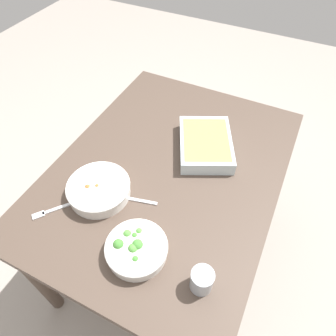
{
  "coord_description": "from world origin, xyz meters",
  "views": [
    {
      "loc": [
        -0.74,
        -0.36,
        1.7
      ],
      "look_at": [
        0.0,
        0.0,
        0.74
      ],
      "focal_mm": 32.53,
      "sensor_mm": 36.0,
      "label": 1
    }
  ],
  "objects": [
    {
      "name": "drink_cup",
      "position": [
        -0.39,
        -0.3,
        0.78
      ],
      "size": [
        0.07,
        0.07,
        0.08
      ],
      "color": "#B2BCC6",
      "rests_on": "dining_table"
    },
    {
      "name": "fork_on_table",
      "position": [
        -0.38,
        0.3,
        0.74
      ],
      "size": [
        0.15,
        0.13,
        0.01
      ],
      "color": "silver",
      "rests_on": "dining_table"
    },
    {
      "name": "stew_bowl",
      "position": [
        -0.23,
        0.18,
        0.77
      ],
      "size": [
        0.24,
        0.24,
        0.06
      ],
      "color": "white",
      "rests_on": "dining_table"
    },
    {
      "name": "ground_plane",
      "position": [
        0.0,
        0.0,
        0.0
      ],
      "size": [
        6.0,
        6.0,
        0.0
      ],
      "primitive_type": "plane",
      "color": "#9E9389"
    },
    {
      "name": "broccoli_bowl",
      "position": [
        -0.38,
        -0.07,
        0.77
      ],
      "size": [
        0.21,
        0.21,
        0.07
      ],
      "color": "white",
      "rests_on": "dining_table"
    },
    {
      "name": "dining_table",
      "position": [
        0.0,
        0.0,
        0.65
      ],
      "size": [
        1.2,
        0.9,
        0.74
      ],
      "color": "#4C3D33",
      "rests_on": "ground_plane"
    },
    {
      "name": "baking_dish",
      "position": [
        0.17,
        -0.1,
        0.77
      ],
      "size": [
        0.37,
        0.33,
        0.06
      ],
      "color": "silver",
      "rests_on": "dining_table"
    },
    {
      "name": "spoon_by_stew",
      "position": [
        -0.21,
        0.07,
        0.74
      ],
      "size": [
        0.06,
        0.17,
        0.01
      ],
      "color": "silver",
      "rests_on": "dining_table"
    }
  ]
}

